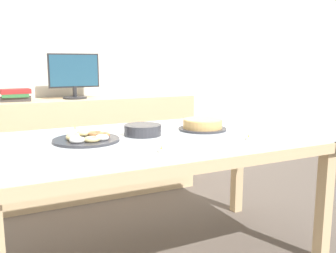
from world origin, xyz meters
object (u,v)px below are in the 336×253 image
at_px(cake_chocolate_round, 202,125).
at_px(pastry_platter, 87,139).
at_px(book_stack, 15,95).
at_px(tealight_right_edge, 161,150).
at_px(computer_monitor, 74,76).
at_px(plate_stack, 143,130).
at_px(tealight_left_edge, 249,138).
at_px(tealight_centre, 75,130).

relative_size(cake_chocolate_round, pastry_platter, 0.84).
height_order(book_stack, tealight_right_edge, book_stack).
xyz_separation_m(computer_monitor, plate_stack, (0.09, -1.28, -0.26)).
bearing_deg(plate_stack, pastry_platter, -176.06).
height_order(book_stack, cake_chocolate_round, book_stack).
xyz_separation_m(book_stack, tealight_right_edge, (0.48, -1.69, -0.14)).
bearing_deg(tealight_right_edge, tealight_left_edge, 4.42).
bearing_deg(book_stack, pastry_platter, -79.76).
distance_m(cake_chocolate_round, plate_stack, 0.39).
height_order(cake_chocolate_round, tealight_right_edge, cake_chocolate_round).
height_order(book_stack, tealight_centre, book_stack).
height_order(computer_monitor, cake_chocolate_round, computer_monitor).
bearing_deg(plate_stack, cake_chocolate_round, -1.58).
bearing_deg(cake_chocolate_round, tealight_left_edge, -80.62).
distance_m(book_stack, plate_stack, 1.40).
height_order(pastry_platter, tealight_centre, pastry_platter).
height_order(tealight_left_edge, tealight_centre, same).
bearing_deg(computer_monitor, cake_chocolate_round, -69.63).
xyz_separation_m(tealight_centre, tealight_right_edge, (0.23, -0.71, 0.00)).
distance_m(book_stack, tealight_left_edge, 1.94).
relative_size(computer_monitor, cake_chocolate_round, 1.47).
relative_size(pastry_platter, plate_stack, 1.65).
bearing_deg(book_stack, plate_stack, -66.33).
bearing_deg(pastry_platter, book_stack, 100.24).
bearing_deg(cake_chocolate_round, pastry_platter, -179.06).
relative_size(book_stack, tealight_right_edge, 6.16).
distance_m(plate_stack, tealight_left_edge, 0.59).
xyz_separation_m(plate_stack, tealight_left_edge, (0.45, -0.38, -0.02)).
xyz_separation_m(computer_monitor, tealight_right_edge, (0.01, -1.69, -0.28)).
relative_size(pastry_platter, tealight_right_edge, 8.64).
distance_m(computer_monitor, tealight_centre, 1.05).
height_order(book_stack, plate_stack, book_stack).
relative_size(pastry_platter, tealight_left_edge, 8.64).
bearing_deg(computer_monitor, tealight_left_edge, -71.96).
height_order(plate_stack, tealight_right_edge, plate_stack).
bearing_deg(computer_monitor, pastry_platter, -100.26).
bearing_deg(book_stack, computer_monitor, -0.17).
relative_size(computer_monitor, tealight_centre, 10.60).
xyz_separation_m(pastry_platter, plate_stack, (0.33, 0.02, 0.02)).
bearing_deg(book_stack, tealight_centre, -76.14).
height_order(cake_chocolate_round, pastry_platter, cake_chocolate_round).
distance_m(book_stack, tealight_centre, 1.03).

